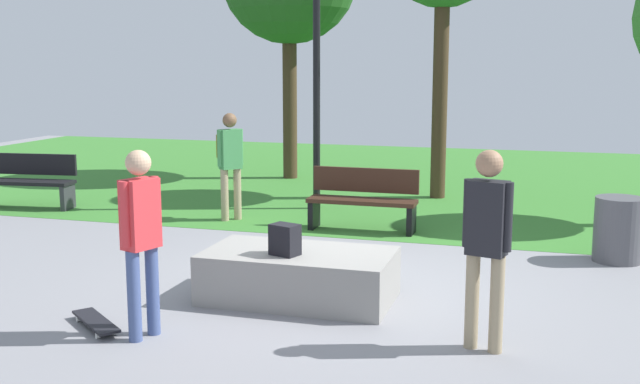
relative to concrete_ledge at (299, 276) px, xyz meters
The scene contains 12 objects.
ground_plane 0.85m from the concrete_ledge, 68.92° to the left, with size 28.00×28.00×0.00m, color gray.
grass_lawn 8.82m from the concrete_ledge, 88.10° to the left, with size 26.60×11.90×0.01m, color #387A2D.
concrete_ledge is the anchor object (origin of this frame).
backpack_on_ledge 0.46m from the concrete_ledge, 117.16° to the right, with size 0.28×0.20×0.32m, color black.
skater_performing_trick 1.92m from the concrete_ledge, 124.16° to the right, with size 0.29×0.41×1.71m.
skater_watching 2.30m from the concrete_ledge, 24.54° to the right, with size 0.42×0.28×1.75m.
skateboard_by_ledge 2.09m from the concrete_ledge, 138.49° to the right, with size 0.75×0.66×0.08m.
park_bench_near_path 7.01m from the concrete_ledge, 149.14° to the left, with size 1.64×0.65×0.91m.
park_bench_center_lawn 3.49m from the concrete_ledge, 92.25° to the left, with size 1.60×0.47×0.91m.
lamp_post 5.57m from the concrete_ledge, 104.66° to the left, with size 0.28×0.28×4.25m.
trash_bin 4.24m from the concrete_ledge, 38.24° to the left, with size 0.60×0.60×0.81m, color #4C4C51.
pedestrian_with_backpack 4.34m from the concrete_ledge, 122.63° to the left, with size 0.45×0.44×1.69m.
Camera 1 is at (2.13, -8.14, 2.47)m, focal length 43.12 mm.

